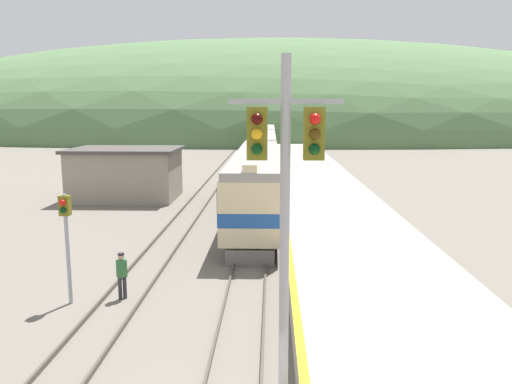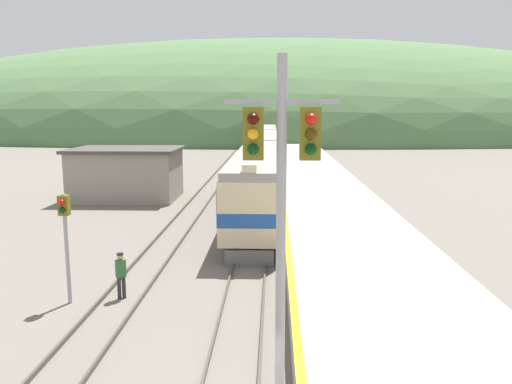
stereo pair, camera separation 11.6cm
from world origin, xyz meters
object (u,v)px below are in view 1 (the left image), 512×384
at_px(signal_mast_main, 285,196).
at_px(carriage_second, 263,151).
at_px(carriage_third, 265,139).
at_px(carriage_fourth, 267,132).
at_px(track_worker, 122,273).
at_px(express_train_lead_car, 257,181).
at_px(signal_post_siding, 66,226).

bearing_deg(signal_mast_main, carriage_second, 91.56).
height_order(carriage_second, carriage_third, same).
distance_m(carriage_fourth, track_worker, 81.16).
bearing_deg(carriage_third, carriage_second, -90.00).
height_order(express_train_lead_car, signal_post_siding, express_train_lead_car).
distance_m(signal_post_siding, track_worker, 2.61).
xyz_separation_m(carriage_fourth, track_worker, (-4.53, -81.02, -1.28)).
bearing_deg(carriage_second, express_train_lead_car, -90.00).
bearing_deg(track_worker, carriage_fourth, 86.80).
distance_m(express_train_lead_car, carriage_second, 22.58).
bearing_deg(signal_post_siding, carriage_fourth, 85.60).
height_order(signal_mast_main, track_worker, signal_mast_main).
distance_m(carriage_second, carriage_fourth, 43.94).
xyz_separation_m(carriage_second, track_worker, (-4.53, -37.08, -1.28)).
height_order(express_train_lead_car, carriage_third, express_train_lead_car).
distance_m(express_train_lead_car, carriage_fourth, 66.52).
relative_size(express_train_lead_car, carriage_second, 1.04).
bearing_deg(signal_mast_main, carriage_fourth, 90.78).
relative_size(carriage_third, carriage_fourth, 1.00).
bearing_deg(carriage_second, signal_mast_main, -88.44).
height_order(express_train_lead_car, track_worker, express_train_lead_car).
relative_size(carriage_fourth, signal_post_siding, 5.26).
bearing_deg(signal_post_siding, carriage_third, 83.98).
xyz_separation_m(carriage_fourth, signal_mast_main, (1.21, -88.69, 2.97)).
bearing_deg(carriage_fourth, carriage_second, -90.00).
height_order(express_train_lead_car, carriage_fourth, express_train_lead_car).
bearing_deg(carriage_second, signal_post_siding, -99.48).
xyz_separation_m(express_train_lead_car, carriage_second, (0.00, 22.58, -0.01)).
distance_m(signal_mast_main, track_worker, 10.49).
height_order(carriage_fourth, track_worker, carriage_fourth).
bearing_deg(express_train_lead_car, signal_mast_main, -86.86).
xyz_separation_m(express_train_lead_car, signal_mast_main, (1.21, -22.17, 2.96)).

